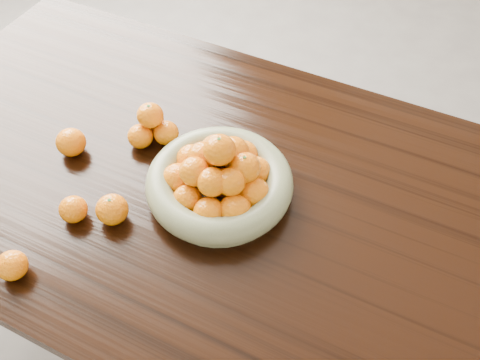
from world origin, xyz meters
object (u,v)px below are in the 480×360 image
at_px(fruit_bowl, 220,179).
at_px(orange_pyramid, 152,126).
at_px(dining_table, 247,219).
at_px(loose_orange_0, 112,209).

distance_m(fruit_bowl, orange_pyramid, 0.26).
xyz_separation_m(dining_table, orange_pyramid, (-0.30, 0.07, 0.13)).
bearing_deg(fruit_bowl, orange_pyramid, 160.17).
distance_m(fruit_bowl, loose_orange_0, 0.25).
bearing_deg(loose_orange_0, dining_table, 37.74).
height_order(dining_table, fruit_bowl, fruit_bowl).
bearing_deg(loose_orange_0, orange_pyramid, 102.53).
distance_m(dining_table, fruit_bowl, 0.16).
bearing_deg(orange_pyramid, fruit_bowl, -19.83).
height_order(fruit_bowl, orange_pyramid, fruit_bowl).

